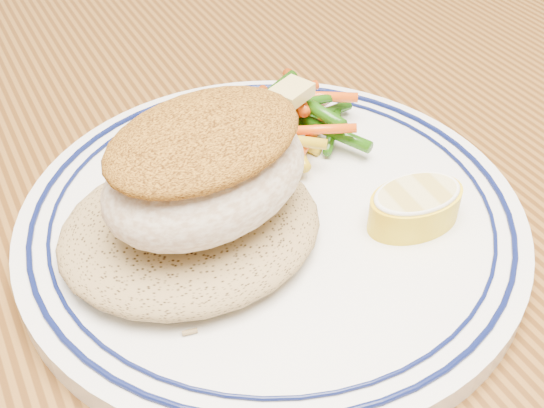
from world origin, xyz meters
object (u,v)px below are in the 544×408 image
Objects in this scene: fish_fillet at (206,167)px; lemon_wedge at (415,205)px; plate at (272,218)px; vegetable_pile at (292,119)px; dining_table at (216,350)px; rice_pilaf at (190,223)px.

fish_fillet is 0.11m from lemon_wedge.
vegetable_pile is (0.04, 0.06, 0.02)m from plate.
vegetable_pile is at bearing 36.30° from fish_fillet.
dining_table is at bearing 151.94° from lemon_wedge.
lemon_wedge is at bearing -79.14° from vegetable_pile.
plate reaches higher than dining_table.
vegetable_pile reaches higher than dining_table.
vegetable_pile is (0.09, 0.06, 0.00)m from rice_pilaf.
dining_table is 11.03× the size of rice_pilaf.
fish_fillet reaches higher than lemon_wedge.
rice_pilaf is 0.11m from vegetable_pile.
plate is 0.07m from fish_fillet.
fish_fillet is (0.01, -0.00, 0.03)m from rice_pilaf.
vegetable_pile reaches higher than rice_pilaf.
fish_fillet reaches higher than dining_table.
fish_fillet is 0.11m from vegetable_pile.
fish_fillet is at bearing 158.89° from lemon_wedge.
fish_fillet is 2.29× the size of lemon_wedge.
dining_table is 0.16m from fish_fillet.
vegetable_pile reaches higher than plate.
dining_table is at bearing -149.66° from vegetable_pile.
plate is (0.04, -0.01, 0.11)m from dining_table.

